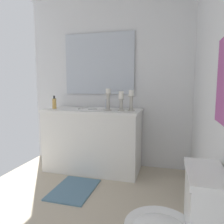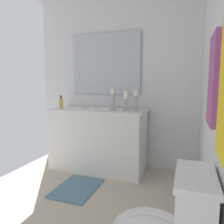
# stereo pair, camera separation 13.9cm
# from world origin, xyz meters

# --- Properties ---
(floor) EXTENTS (2.80, 2.40, 0.02)m
(floor) POSITION_xyz_m (0.00, 0.00, -0.01)
(floor) COLOR beige
(floor) RESTS_ON ground
(wall_back) EXTENTS (2.80, 0.04, 2.45)m
(wall_back) POSITION_xyz_m (0.00, 1.20, 1.23)
(wall_back) COLOR white
(wall_back) RESTS_ON ground
(wall_left) EXTENTS (0.04, 2.40, 2.45)m
(wall_left) POSITION_xyz_m (-1.40, 0.00, 1.23)
(wall_left) COLOR white
(wall_left) RESTS_ON ground
(vanity_cabinet) EXTENTS (0.58, 1.32, 0.85)m
(vanity_cabinet) POSITION_xyz_m (-1.08, -0.13, 0.43)
(vanity_cabinet) COLOR white
(vanity_cabinet) RESTS_ON ground
(sink_basin) EXTENTS (0.40, 0.40, 0.24)m
(sink_basin) POSITION_xyz_m (-1.08, -0.13, 0.81)
(sink_basin) COLOR white
(sink_basin) RESTS_ON vanity_cabinet
(mirror) EXTENTS (0.02, 1.04, 0.87)m
(mirror) POSITION_xyz_m (-1.36, -0.13, 1.48)
(mirror) COLOR silver
(candle_holder_tall) EXTENTS (0.09, 0.09, 0.26)m
(candle_holder_tall) POSITION_xyz_m (-1.04, 0.41, 0.99)
(candle_holder_tall) COLOR #B7B2A5
(candle_holder_tall) RESTS_ON vanity_cabinet
(candle_holder_short) EXTENTS (0.09, 0.09, 0.25)m
(candle_holder_short) POSITION_xyz_m (-1.01, 0.28, 0.98)
(candle_holder_short) COLOR #B7B2A5
(candle_holder_short) RESTS_ON vanity_cabinet
(candle_holder_mid) EXTENTS (0.09, 0.09, 0.28)m
(candle_holder_mid) POSITION_xyz_m (-1.01, 0.11, 1.00)
(candle_holder_mid) COLOR #B7B2A5
(candle_holder_mid) RESTS_ON vanity_cabinet
(soap_bottle) EXTENTS (0.06, 0.06, 0.18)m
(soap_bottle) POSITION_xyz_m (-1.02, -0.68, 0.92)
(soap_bottle) COLOR #E5B259
(soap_bottle) RESTS_ON vanity_cabinet
(bath_mat) EXTENTS (0.60, 0.44, 0.02)m
(bath_mat) POSITION_xyz_m (-0.45, -0.13, 0.01)
(bath_mat) COLOR slate
(bath_mat) RESTS_ON ground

